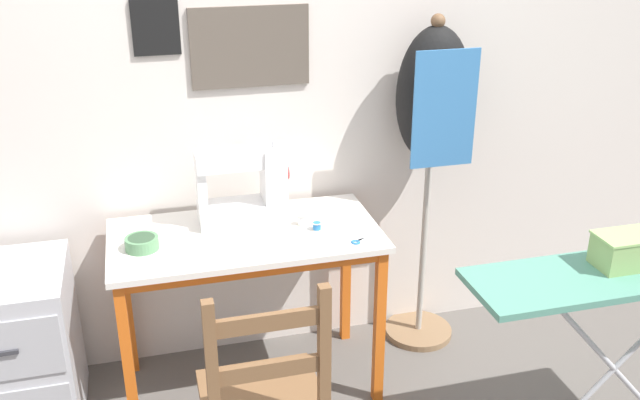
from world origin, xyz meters
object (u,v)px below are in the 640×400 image
storage_box (624,250)px  filing_cabinet (19,348)px  thread_spool_mid_table (317,226)px  ironing_board (631,280)px  sewing_machine (247,188)px  fabric_bowl (142,243)px  dress_form (432,114)px  thread_spool_near_machine (302,220)px  scissors (361,240)px

storage_box → filing_cabinet: bearing=160.2°
thread_spool_mid_table → ironing_board: (0.92, -0.71, 0.01)m
thread_spool_mid_table → filing_cabinet: bearing=176.7°
sewing_machine → storage_box: 1.42m
sewing_machine → fabric_bowl: (-0.43, -0.15, -0.12)m
dress_form → ironing_board: 1.05m
filing_cabinet → thread_spool_near_machine: bearing=-0.2°
thread_spool_near_machine → thread_spool_mid_table: thread_spool_near_machine is taller
fabric_bowl → ironing_board: bearing=-24.1°
ironing_board → storage_box: size_ratio=5.86×
fabric_bowl → ironing_board: (1.60, -0.72, -0.00)m
fabric_bowl → thread_spool_mid_table: (0.68, -0.01, -0.01)m
scissors → filing_cabinet: scissors is taller
scissors → thread_spool_near_machine: size_ratio=3.31×
fabric_bowl → thread_spool_near_machine: bearing=5.0°
dress_form → filing_cabinet: bearing=-175.2°
sewing_machine → scissors: (0.39, -0.29, -0.14)m
fabric_bowl → storage_box: (1.57, -0.69, 0.10)m
sewing_machine → filing_cabinet: 1.09m
fabric_bowl → filing_cabinet: (-0.51, 0.06, -0.42)m
sewing_machine → dress_form: (0.81, 0.05, 0.23)m
fabric_bowl → ironing_board: 1.75m
filing_cabinet → ironing_board: ironing_board is taller
fabric_bowl → sewing_machine: bearing=19.5°
storage_box → scissors: bearing=143.8°
filing_cabinet → dress_form: (1.75, 0.15, 0.77)m
thread_spool_near_machine → dress_form: size_ratio=0.03×
scissors → sewing_machine: bearing=143.1°
scissors → thread_spool_mid_table: bearing=137.3°
sewing_machine → dress_form: 0.85m
thread_spool_near_machine → thread_spool_mid_table: bearing=-53.5°
fabric_bowl → dress_form: size_ratio=0.08×
scissors → thread_spool_near_machine: 0.28m
thread_spool_mid_table → ironing_board: size_ratio=0.03×
sewing_machine → thread_spool_near_machine: bearing=-25.9°
filing_cabinet → scissors: bearing=-8.6°
ironing_board → storage_box: (-0.03, 0.03, 0.11)m
thread_spool_mid_table → dress_form: dress_form is taller
dress_form → thread_spool_near_machine: bearing=-166.0°
thread_spool_near_machine → filing_cabinet: thread_spool_near_machine is taller
fabric_bowl → thread_spool_mid_table: size_ratio=3.13×
fabric_bowl → filing_cabinet: size_ratio=0.19×
sewing_machine → thread_spool_mid_table: bearing=-33.0°
filing_cabinet → storage_box: storage_box is taller
fabric_bowl → thread_spool_near_machine: 0.63m
scissors → ironing_board: ironing_board is taller
filing_cabinet → storage_box: (2.08, -0.75, 0.53)m
storage_box → fabric_bowl: bearing=156.3°
thread_spool_near_machine → storage_box: (0.94, -0.75, 0.11)m
storage_box → thread_spool_mid_table: bearing=142.6°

